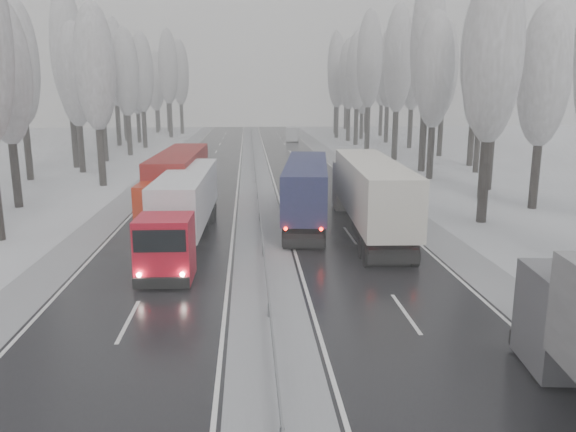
{
  "coord_description": "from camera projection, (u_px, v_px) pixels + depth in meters",
  "views": [
    {
      "loc": [
        -0.7,
        -7.89,
        8.37
      ],
      "look_at": [
        1.26,
        19.8,
        2.2
      ],
      "focal_mm": 35.0,
      "sensor_mm": 36.0,
      "label": 1
    }
  ],
  "objects": [
    {
      "name": "carriageway_right",
      "position": [
        335.0,
        214.0,
        39.12
      ],
      "size": [
        7.5,
        200.0,
        0.03
      ],
      "primitive_type": "cube",
      "color": "black",
      "rests_on": "ground"
    },
    {
      "name": "carriageway_left",
      "position": [
        183.0,
        216.0,
        38.4
      ],
      "size": [
        7.5,
        200.0,
        0.03
      ],
      "primitive_type": "cube",
      "color": "black",
      "rests_on": "ground"
    },
    {
      "name": "median_slush",
      "position": [
        259.0,
        215.0,
        38.76
      ],
      "size": [
        3.0,
        200.0,
        0.04
      ],
      "primitive_type": "cube",
      "color": "#95979D",
      "rests_on": "ground"
    },
    {
      "name": "shoulder_right",
      "position": [
        404.0,
        213.0,
        39.46
      ],
      "size": [
        2.4,
        200.0,
        0.04
      ],
      "primitive_type": "cube",
      "color": "#95979D",
      "rests_on": "ground"
    },
    {
      "name": "shoulder_left",
      "position": [
        109.0,
        217.0,
        38.05
      ],
      "size": [
        2.4,
        200.0,
        0.04
      ],
      "primitive_type": "cube",
      "color": "#95979D",
      "rests_on": "ground"
    },
    {
      "name": "median_guardrail",
      "position": [
        259.0,
        207.0,
        38.62
      ],
      "size": [
        0.12,
        200.0,
        0.76
      ],
      "color": "slate",
      "rests_on": "ground"
    },
    {
      "name": "tree_18",
      "position": [
        494.0,
        53.0,
        34.56
      ],
      "size": [
        3.6,
        3.6,
        16.58
      ],
      "color": "black",
      "rests_on": "ground"
    },
    {
      "name": "tree_19",
      "position": [
        544.0,
        76.0,
        39.11
      ],
      "size": [
        3.6,
        3.6,
        14.57
      ],
      "color": "black",
      "rests_on": "ground"
    },
    {
      "name": "tree_20",
      "position": [
        491.0,
        68.0,
        42.83
      ],
      "size": [
        3.6,
        3.6,
        15.71
      ],
      "color": "black",
      "rests_on": "ground"
    },
    {
      "name": "tree_21",
      "position": [
        498.0,
        47.0,
        46.48
      ],
      "size": [
        3.6,
        3.6,
        18.62
      ],
      "color": "black",
      "rests_on": "ground"
    },
    {
      "name": "tree_22",
      "position": [
        435.0,
        71.0,
        52.91
      ],
      "size": [
        3.6,
        3.6,
        15.86
      ],
      "color": "black",
      "rests_on": "ground"
    },
    {
      "name": "tree_23",
      "position": [
        481.0,
        88.0,
        57.56
      ],
      "size": [
        3.6,
        3.6,
        13.55
      ],
      "color": "black",
      "rests_on": "ground"
    },
    {
      "name": "tree_24",
      "position": [
        428.0,
        44.0,
        57.61
      ],
      "size": [
        3.6,
        3.6,
        20.49
      ],
      "color": "black",
      "rests_on": "ground"
    },
    {
      "name": "tree_25",
      "position": [
        477.0,
        53.0,
        62.13
      ],
      "size": [
        3.6,
        3.6,
        19.44
      ],
      "color": "black",
      "rests_on": "ground"
    },
    {
      "name": "tree_26",
      "position": [
        398.0,
        60.0,
        67.81
      ],
      "size": [
        3.6,
        3.6,
        18.78
      ],
      "color": "black",
      "rests_on": "ground"
    },
    {
      "name": "tree_27",
      "position": [
        444.0,
        68.0,
        72.36
      ],
      "size": [
        3.6,
        3.6,
        17.62
      ],
      "color": "black",
      "rests_on": "ground"
    },
    {
      "name": "tree_28",
      "position": [
        369.0,
        60.0,
        78.01
      ],
      "size": [
        3.6,
        3.6,
        19.62
      ],
      "color": "black",
      "rests_on": "ground"
    },
    {
      "name": "tree_29",
      "position": [
        413.0,
        69.0,
        82.62
      ],
      "size": [
        3.6,
        3.6,
        18.11
      ],
      "color": "black",
      "rests_on": "ground"
    },
    {
      "name": "tree_30",
      "position": [
        357.0,
        71.0,
        87.76
      ],
      "size": [
        3.6,
        3.6,
        17.86
      ],
      "color": "black",
      "rests_on": "ground"
    },
    {
      "name": "tree_31",
      "position": [
        388.0,
        69.0,
        91.97
      ],
      "size": [
        3.6,
        3.6,
        18.58
      ],
      "color": "black",
      "rests_on": "ground"
    },
    {
      "name": "tree_32",
      "position": [
        349.0,
        75.0,
        95.15
      ],
      "size": [
        3.6,
        3.6,
        17.33
      ],
      "color": "black",
      "rests_on": "ground"
    },
    {
      "name": "tree_33",
      "position": [
        362.0,
        87.0,
        99.68
      ],
      "size": [
        3.6,
        3.6,
        14.33
      ],
      "color": "black",
      "rests_on": "ground"
    },
    {
      "name": "tree_34",
      "position": [
        337.0,
        75.0,
        101.96
      ],
      "size": [
        3.6,
        3.6,
        17.63
      ],
      "color": "black",
      "rests_on": "ground"
    },
    {
      "name": "tree_35",
      "position": [
        382.0,
        73.0,
        106.41
      ],
      "size": [
        3.6,
        3.6,
        18.25
      ],
      "color": "black",
      "rests_on": "ground"
    },
    {
      "name": "tree_36",
      "position": [
        336.0,
        68.0,
        111.28
      ],
      "size": [
        3.6,
        3.6,
        20.23
      ],
      "color": "black",
      "rests_on": "ground"
    },
    {
      "name": "tree_37",
      "position": [
        367.0,
        81.0,
        116.19
      ],
      "size": [
        3.6,
        3.6,
        16.37
      ],
      "color": "black",
      "rests_on": "ground"
    },
    {
      "name": "tree_38",
      "position": [
        336.0,
        77.0,
        122.0
      ],
      "size": [
        3.6,
        3.6,
        17.97
      ],
      "color": "black",
      "rests_on": "ground"
    },
    {
      "name": "tree_39",
      "position": [
        346.0,
        82.0,
        126.34
      ],
      "size": [
        3.6,
        3.6,
        16.19
      ],
      "color": "black",
      "rests_on": "ground"
    },
    {
      "name": "tree_60",
      "position": [
        5.0,
        74.0,
        39.54
      ],
      "size": [
        3.6,
        3.6,
        14.84
      ],
      "color": "black",
      "rests_on": "ground"
    },
    {
      "name": "tree_62",
      "position": [
        95.0,
        68.0,
        48.92
      ],
      "size": [
        3.6,
        3.6,
        16.04
      ],
      "color": "black",
      "rests_on": "ground"
    },
    {
      "name": "tree_63",
      "position": [
        19.0,
        64.0,
        52.15
      ],
      "size": [
        3.6,
        3.6,
        16.88
      ],
      "color": "black",
      "rests_on": "ground"
    },
    {
      "name": "tree_64",
      "position": [
        75.0,
        76.0,
        57.46
      ],
      "size": [
        3.6,
        3.6,
        15.42
      ],
      "color": "black",
      "rests_on": "ground"
    },
    {
      "name": "tree_65",
      "position": [
        68.0,
        52.0,
        60.67
      ],
      "size": [
        3.6,
        3.6,
        19.48
      ],
      "color": "black",
      "rests_on": "ground"
    },
    {
      "name": "tree_66",
      "position": [
        101.0,
        79.0,
        66.87
      ],
      "size": [
        3.6,
        3.6,
        15.23
      ],
      "color": "black",
      "rests_on": "ground"
    },
    {
      "name": "tree_67",
      "position": [
        97.0,
        70.0,
        70.41
      ],
      "size": [
        3.6,
        3.6,
        17.09
      ],
      "color": "black",
      "rests_on": "ground"
    },
    {
      "name": "tree_68",
      "position": [
        125.0,
        73.0,
        73.37
      ],
      "size": [
        3.6,
        3.6,
        16.65
      ],
      "color": "black",
      "rests_on": "ground"
    },
    {
      "name": "tree_69",
      "position": [
        95.0,
        61.0,
        76.56
      ],
      "size": [
        3.6,
        3.6,
        19.35
      ],
      "color": "black",
      "rests_on": "ground"
    },
    {
      "name": "tree_70",
      "position": [
        141.0,
        73.0,
        83.14
      ],
      "size": [
        3.6,
        3.6,
        17.09
      ],
      "color": "black",
      "rests_on": "ground"
    },
    {
      "name": "tree_71",
      "position": [
        114.0,
        63.0,
        86.36
      ],
      "size": [
        3.6,
        3.6,
        19.61
      ],
      "color": "black",
      "rests_on": "ground"
    },
    {
      "name": "tree_72",
      "position": [
        136.0,
        83.0,
        92.34
      ],
      "size": [
        3.6,
        3.6,
        15.11
      ],
      "color": "black",
      "rests_on": "ground"
    },
    {
      "name": "tree_73",
      "position": [
        123.0,
        75.0,
        95.74
      ],
      "size": [
        3.6,
        3.6,
        17.22
      ],
      "color": "black",
      "rests_on": "ground"
    },
    {
      "name": "tree_74",
      "position": [
        168.0,
        68.0,
        102.48
      ],
      "size": [
        3.6,
        3.6,
        19.68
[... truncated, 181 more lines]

